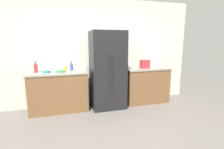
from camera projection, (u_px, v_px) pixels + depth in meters
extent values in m
plane|color=slate|center=(113.00, 133.00, 3.09)|extent=(10.67, 10.67, 0.00)
cube|color=silver|center=(94.00, 52.00, 4.45)|extent=(5.34, 0.10, 2.68)
cube|color=brown|center=(59.00, 92.00, 4.04)|extent=(1.30, 0.58, 0.89)
cube|color=gray|center=(58.00, 73.00, 3.95)|extent=(1.33, 0.61, 0.04)
cube|color=brown|center=(146.00, 85.00, 4.66)|extent=(1.15, 0.58, 0.89)
cube|color=gray|center=(146.00, 69.00, 4.57)|extent=(1.18, 0.61, 0.04)
cube|color=black|center=(107.00, 70.00, 4.20)|extent=(0.80, 0.69, 1.87)
cylinder|color=#262628|center=(110.00, 73.00, 3.85)|extent=(0.02, 0.02, 0.84)
cylinder|color=#262628|center=(113.00, 72.00, 3.87)|extent=(0.02, 0.02, 0.84)
cube|color=red|center=(145.00, 64.00, 4.48)|extent=(0.22, 0.18, 0.22)
cylinder|color=blue|center=(72.00, 67.00, 4.17)|extent=(0.07, 0.07, 0.14)
cylinder|color=blue|center=(71.00, 63.00, 4.15)|extent=(0.03, 0.03, 0.05)
cylinder|color=#333338|center=(71.00, 62.00, 4.14)|extent=(0.04, 0.04, 0.02)
cylinder|color=red|center=(36.00, 68.00, 3.85)|extent=(0.08, 0.08, 0.19)
cylinder|color=red|center=(35.00, 63.00, 3.83)|extent=(0.03, 0.03, 0.04)
cylinder|color=#333338|center=(35.00, 62.00, 3.83)|extent=(0.04, 0.04, 0.02)
cylinder|color=yellow|center=(66.00, 68.00, 4.13)|extent=(0.07, 0.07, 0.10)
cylinder|color=white|center=(46.00, 70.00, 3.97)|extent=(0.07, 0.07, 0.09)
cylinder|color=teal|center=(46.00, 72.00, 3.83)|extent=(0.17, 0.17, 0.05)
cylinder|color=green|center=(61.00, 71.00, 3.89)|extent=(0.20, 0.20, 0.05)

